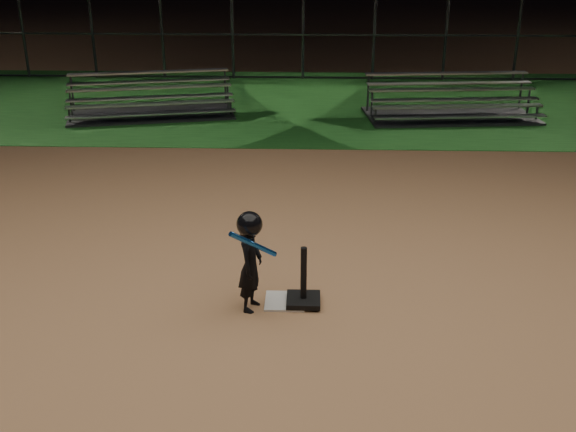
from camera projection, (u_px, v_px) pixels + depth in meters
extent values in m
plane|color=#AC784E|center=(285.00, 302.00, 7.83)|extent=(80.00, 80.00, 0.00)
cube|color=#184C18|center=(301.00, 102.00, 17.07)|extent=(60.00, 8.00, 0.01)
cube|color=beige|center=(285.00, 301.00, 7.82)|extent=(0.45, 0.45, 0.02)
cube|color=black|center=(303.00, 300.00, 7.76)|extent=(0.38, 0.38, 0.06)
cylinder|color=black|center=(304.00, 273.00, 7.63)|extent=(0.07, 0.07, 0.62)
imported|color=black|center=(250.00, 266.00, 7.51)|extent=(0.33, 0.43, 1.04)
sphere|color=black|center=(249.00, 224.00, 7.32)|extent=(0.28, 0.28, 0.28)
cylinder|color=blue|center=(253.00, 244.00, 7.24)|extent=(0.49, 0.41, 0.44)
cylinder|color=black|center=(269.00, 252.00, 7.40)|extent=(0.17, 0.14, 0.14)
cube|color=silver|center=(151.00, 104.00, 15.33)|extent=(3.65, 1.06, 0.04)
cube|color=silver|center=(152.00, 114.00, 15.16)|extent=(3.65, 1.06, 0.03)
cube|color=silver|center=(150.00, 88.00, 15.70)|extent=(3.65, 1.06, 0.04)
cube|color=silver|center=(151.00, 97.00, 15.52)|extent=(3.65, 1.06, 0.03)
cube|color=silver|center=(149.00, 72.00, 16.06)|extent=(3.65, 1.06, 0.04)
cube|color=silver|center=(150.00, 81.00, 15.89)|extent=(3.65, 1.06, 0.03)
cube|color=#38383D|center=(152.00, 113.00, 15.92)|extent=(4.01, 2.60, 0.06)
cube|color=#A9A9AD|center=(457.00, 106.00, 15.09)|extent=(3.77, 0.59, 0.04)
cube|color=#A9A9AD|center=(460.00, 117.00, 14.91)|extent=(3.77, 0.59, 0.03)
cube|color=#A9A9AD|center=(452.00, 89.00, 15.47)|extent=(3.77, 0.59, 0.04)
cube|color=#A9A9AD|center=(455.00, 99.00, 15.29)|extent=(3.77, 0.59, 0.03)
cube|color=#A9A9AD|center=(447.00, 73.00, 15.85)|extent=(3.77, 0.59, 0.04)
cube|color=#A9A9AD|center=(449.00, 83.00, 15.67)|extent=(3.77, 0.59, 0.03)
cube|color=#38383D|center=(449.00, 116.00, 15.70)|extent=(3.93, 2.20, 0.06)
cube|color=#38383D|center=(303.00, 77.00, 19.82)|extent=(20.00, 0.05, 0.05)
cube|color=#38383D|center=(303.00, 35.00, 19.37)|extent=(20.00, 0.05, 0.05)
cylinder|color=#38383D|center=(127.00, 34.00, 19.53)|extent=(0.08, 0.08, 2.50)
cylinder|color=#38383D|center=(303.00, 35.00, 19.37)|extent=(0.08, 0.08, 2.50)
cylinder|color=#38383D|center=(482.00, 36.00, 19.20)|extent=(0.08, 0.08, 2.50)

